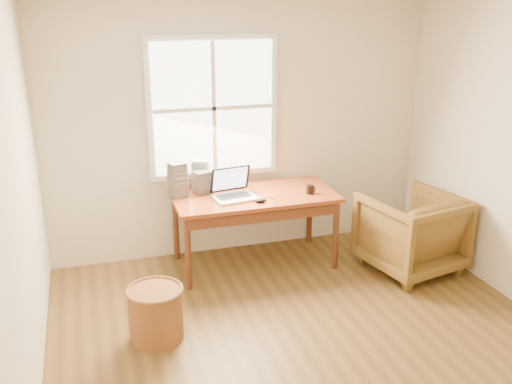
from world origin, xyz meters
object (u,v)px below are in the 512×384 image
desk (254,196)px  wicker_stool (156,314)px  armchair (411,232)px  coffee_mug (310,189)px  laptop (235,183)px  cd_stack_a (201,175)px

desk → wicker_stool: bearing=-136.8°
armchair → coffee_mug: size_ratio=10.21×
laptop → cd_stack_a: laptop is taller
armchair → desk: bearing=-33.0°
desk → wicker_stool: 1.65m
wicker_stool → coffee_mug: bearing=29.1°
laptop → wicker_stool: bearing=-141.6°
armchair → cd_stack_a: bearing=-36.0°
armchair → cd_stack_a: 2.16m
laptop → cd_stack_a: 0.46m
cd_stack_a → desk: bearing=-32.4°
desk → cd_stack_a: size_ratio=5.11×
desk → wicker_stool: desk is taller
wicker_stool → armchair: bearing=11.1°
desk → laptop: laptop is taller
desk → coffee_mug: (0.53, -0.14, 0.06)m
armchair → cd_stack_a: (-1.92, 0.86, 0.51)m
armchair → laptop: laptop is taller
wicker_stool → cd_stack_a: (0.67, 1.37, 0.69)m
wicker_stool → laptop: size_ratio=0.95×
laptop → coffee_mug: (0.75, -0.05, -0.12)m
coffee_mug → cd_stack_a: cd_stack_a is taller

